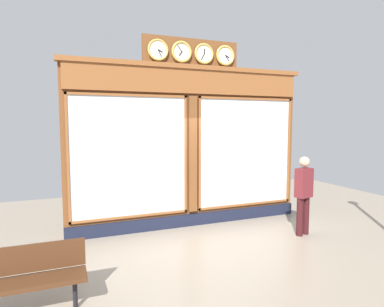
% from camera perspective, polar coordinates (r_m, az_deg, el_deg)
% --- Properties ---
extents(ground_plane, '(14.00, 14.00, 0.00)m').
position_cam_1_polar(ground_plane, '(5.60, 11.46, -20.14)').
color(ground_plane, gray).
extents(shop_facade, '(5.72, 0.42, 4.27)m').
position_cam_1_polar(shop_facade, '(7.68, -0.35, 1.50)').
color(shop_facade, brown).
rests_on(shop_facade, ground_plane).
extents(pedestrian, '(0.40, 0.29, 1.69)m').
position_cam_1_polar(pedestrian, '(7.44, 18.71, -6.33)').
color(pedestrian, '#3A1316').
rests_on(pedestrian, ground_plane).
extents(street_bench, '(1.40, 0.40, 0.87)m').
position_cam_1_polar(street_bench, '(4.81, -26.60, -18.27)').
color(street_bench, '#4C2B16').
rests_on(street_bench, ground_plane).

